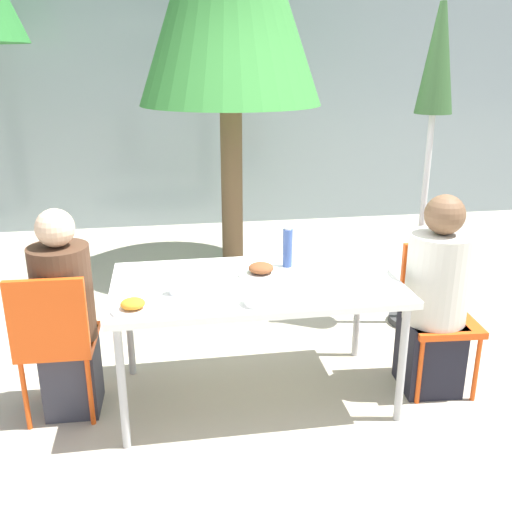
{
  "coord_description": "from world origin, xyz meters",
  "views": [
    {
      "loc": [
        -0.48,
        -2.94,
        1.92
      ],
      "look_at": [
        0.0,
        0.0,
        0.89
      ],
      "focal_mm": 40.0,
      "sensor_mm": 36.0,
      "label": 1
    }
  ],
  "objects_px": {
    "salad_bowl": "(259,299)",
    "bottle": "(288,247)",
    "chair_left": "(55,335)",
    "closed_umbrella": "(435,86)",
    "chair_right": "(437,305)",
    "person_right": "(435,302)",
    "person_left": "(66,319)",
    "drinking_cup": "(176,286)"
  },
  "relations": [
    {
      "from": "person_left",
      "to": "drinking_cup",
      "type": "height_order",
      "value": "person_left"
    },
    {
      "from": "person_right",
      "to": "chair_right",
      "type": "bearing_deg",
      "value": -121.98
    },
    {
      "from": "chair_right",
      "to": "drinking_cup",
      "type": "bearing_deg",
      "value": 8.18
    },
    {
      "from": "chair_left",
      "to": "bottle",
      "type": "bearing_deg",
      "value": 12.63
    },
    {
      "from": "salad_bowl",
      "to": "bottle",
      "type": "bearing_deg",
      "value": 63.53
    },
    {
      "from": "chair_left",
      "to": "closed_umbrella",
      "type": "distance_m",
      "value": 2.87
    },
    {
      "from": "closed_umbrella",
      "to": "salad_bowl",
      "type": "bearing_deg",
      "value": -141.28
    },
    {
      "from": "bottle",
      "to": "salad_bowl",
      "type": "distance_m",
      "value": 0.59
    },
    {
      "from": "chair_right",
      "to": "closed_umbrella",
      "type": "bearing_deg",
      "value": -102.45
    },
    {
      "from": "person_left",
      "to": "drinking_cup",
      "type": "distance_m",
      "value": 0.66
    },
    {
      "from": "chair_left",
      "to": "salad_bowl",
      "type": "relative_size",
      "value": 5.65
    },
    {
      "from": "drinking_cup",
      "to": "chair_right",
      "type": "bearing_deg",
      "value": 4.04
    },
    {
      "from": "chair_left",
      "to": "closed_umbrella",
      "type": "relative_size",
      "value": 0.36
    },
    {
      "from": "person_left",
      "to": "closed_umbrella",
      "type": "height_order",
      "value": "closed_umbrella"
    },
    {
      "from": "closed_umbrella",
      "to": "drinking_cup",
      "type": "height_order",
      "value": "closed_umbrella"
    },
    {
      "from": "bottle",
      "to": "salad_bowl",
      "type": "xyz_separation_m",
      "value": [
        -0.26,
        -0.52,
        -0.09
      ]
    },
    {
      "from": "person_right",
      "to": "bottle",
      "type": "height_order",
      "value": "person_right"
    },
    {
      "from": "chair_right",
      "to": "salad_bowl",
      "type": "bearing_deg",
      "value": 19.46
    },
    {
      "from": "chair_right",
      "to": "closed_umbrella",
      "type": "relative_size",
      "value": 0.36
    },
    {
      "from": "person_left",
      "to": "person_right",
      "type": "xyz_separation_m",
      "value": [
        2.11,
        -0.11,
        0.0
      ]
    },
    {
      "from": "chair_right",
      "to": "person_right",
      "type": "bearing_deg",
      "value": 58.02
    },
    {
      "from": "chair_left",
      "to": "person_right",
      "type": "height_order",
      "value": "person_right"
    },
    {
      "from": "chair_right",
      "to": "bottle",
      "type": "xyz_separation_m",
      "value": [
        -0.89,
        0.21,
        0.34
      ]
    },
    {
      "from": "person_left",
      "to": "bottle",
      "type": "relative_size",
      "value": 4.77
    },
    {
      "from": "bottle",
      "to": "chair_right",
      "type": "bearing_deg",
      "value": -13.33
    },
    {
      "from": "chair_left",
      "to": "drinking_cup",
      "type": "xyz_separation_m",
      "value": [
        0.66,
        -0.06,
        0.27
      ]
    },
    {
      "from": "person_right",
      "to": "closed_umbrella",
      "type": "height_order",
      "value": "closed_umbrella"
    },
    {
      "from": "chair_left",
      "to": "salad_bowl",
      "type": "height_order",
      "value": "chair_left"
    },
    {
      "from": "person_left",
      "to": "person_right",
      "type": "bearing_deg",
      "value": -1.21
    },
    {
      "from": "chair_right",
      "to": "person_right",
      "type": "height_order",
      "value": "person_right"
    },
    {
      "from": "salad_bowl",
      "to": "closed_umbrella",
      "type": "bearing_deg",
      "value": 38.72
    },
    {
      "from": "bottle",
      "to": "salad_bowl",
      "type": "height_order",
      "value": "bottle"
    },
    {
      "from": "closed_umbrella",
      "to": "drinking_cup",
      "type": "distance_m",
      "value": 2.23
    },
    {
      "from": "bottle",
      "to": "chair_left",
      "type": "bearing_deg",
      "value": -169.1
    },
    {
      "from": "chair_left",
      "to": "bottle",
      "type": "height_order",
      "value": "bottle"
    },
    {
      "from": "person_left",
      "to": "salad_bowl",
      "type": "bearing_deg",
      "value": -17.03
    },
    {
      "from": "closed_umbrella",
      "to": "bottle",
      "type": "distance_m",
      "value": 1.55
    },
    {
      "from": "closed_umbrella",
      "to": "bottle",
      "type": "relative_size",
      "value": 9.71
    },
    {
      "from": "drinking_cup",
      "to": "bottle",
      "type": "bearing_deg",
      "value": 25.39
    },
    {
      "from": "chair_left",
      "to": "person_right",
      "type": "relative_size",
      "value": 0.72
    },
    {
      "from": "chair_left",
      "to": "person_right",
      "type": "bearing_deg",
      "value": 0.94
    },
    {
      "from": "closed_umbrella",
      "to": "person_left",
      "type": "bearing_deg",
      "value": -162.37
    }
  ]
}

